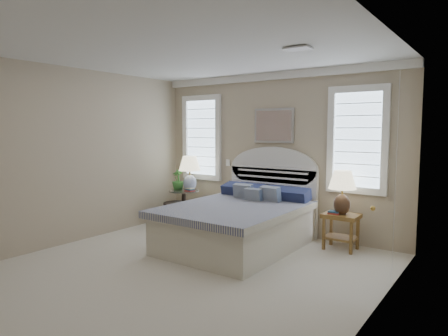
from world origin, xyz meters
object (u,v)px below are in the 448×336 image
Objects in this scene: side_table_left at (184,203)px; lamp_right at (342,187)px; lamp_left at (190,169)px; bed at (241,221)px; nightstand_right at (341,224)px; floor_pot at (177,214)px.

side_table_left is 0.98× the size of lamp_right.
lamp_left is 1.01× the size of lamp_right.
bed reaches higher than nightstand_right.
lamp_left is (-1.52, 0.61, 0.64)m from bed.
bed is at bearing -19.74° from side_table_left.
floor_pot is at bearing -119.73° from lamp_left.
lamp_right is (2.96, 0.08, 0.54)m from side_table_left.
lamp_right is at bearing 27.19° from bed.
lamp_right is (1.31, 0.67, 0.54)m from bed.
bed is 1.70m from floor_pot.
floor_pot is (-1.65, 0.38, -0.17)m from bed.
bed is at bearing -13.11° from floor_pot.
bed is 1.76m from lamp_left.
lamp_left is (0.13, 0.02, 0.64)m from side_table_left.
bed is at bearing -152.81° from lamp_right.
floor_pot is at bearing -174.03° from nightstand_right.
floor_pot is 0.85m from lamp_left.
lamp_left is 2.83m from lamp_right.
nightstand_right is (2.95, 0.10, -0.00)m from side_table_left.
floor_pot is at bearing -174.42° from lamp_right.
lamp_right is (2.96, 0.29, 0.71)m from floor_pot.
lamp_left is at bearing 158.03° from bed.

